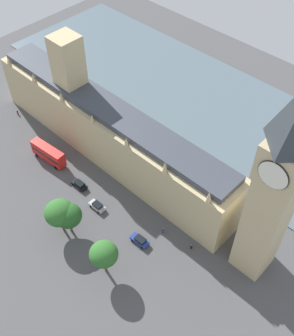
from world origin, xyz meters
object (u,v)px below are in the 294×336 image
at_px(parliament_building, 107,129).
at_px(plane_tree_midblock, 68,216).
at_px(pedestrian_far_end, 163,230).
at_px(plane_tree_by_river_gate, 59,213).
at_px(pedestrian_trailing, 17,112).
at_px(plane_tree_leading, 104,254).
at_px(pedestrian_opposite_hall, 191,247).
at_px(clock_tower, 278,186).
at_px(car_black_near_tower, 79,184).
at_px(car_blue_kerbside, 140,240).
at_px(double_decker_bus_under_trees, 48,153).
at_px(car_silver_corner, 97,206).

xyz_separation_m(parliament_building, plane_tree_midblock, (23.11, 12.26, -2.77)).
height_order(parliament_building, pedestrian_far_end, parliament_building).
relative_size(pedestrian_far_end, plane_tree_by_river_gate, 0.17).
xyz_separation_m(pedestrian_trailing, plane_tree_midblock, (15.29, 43.62, 5.18)).
height_order(parliament_building, plane_tree_leading, parliament_building).
bearing_deg(pedestrian_opposite_hall, plane_tree_by_river_gate, -67.52).
xyz_separation_m(clock_tower, car_black_near_tower, (11.92, -42.93, -24.60)).
height_order(clock_tower, pedestrian_far_end, clock_tower).
bearing_deg(car_black_near_tower, pedestrian_far_end, -82.42).
xyz_separation_m(plane_tree_midblock, plane_tree_leading, (1.36, 13.16, 0.77)).
bearing_deg(car_blue_kerbside, double_decker_bus_under_trees, 83.68).
bearing_deg(clock_tower, double_decker_bus_under_trees, -78.38).
distance_m(parliament_building, clock_tower, 49.40).
xyz_separation_m(pedestrian_far_end, pedestrian_opposite_hall, (-1.12, 7.41, -0.02)).
height_order(double_decker_bus_under_trees, car_silver_corner, double_decker_bus_under_trees).
bearing_deg(clock_tower, car_black_near_tower, -74.48).
bearing_deg(double_decker_bus_under_trees, car_black_near_tower, -97.36).
bearing_deg(clock_tower, pedestrian_opposite_hall, -60.66).
height_order(car_blue_kerbside, pedestrian_trailing, car_blue_kerbside).
bearing_deg(car_black_near_tower, plane_tree_leading, -119.75).
bearing_deg(plane_tree_leading, car_black_near_tower, -116.94).
height_order(car_blue_kerbside, pedestrian_far_end, car_blue_kerbside).
height_order(parliament_building, plane_tree_midblock, parliament_building).
bearing_deg(car_silver_corner, plane_tree_by_river_gate, 171.94).
distance_m(double_decker_bus_under_trees, car_black_near_tower, 12.88).
bearing_deg(clock_tower, plane_tree_midblock, -57.57).
height_order(pedestrian_trailing, plane_tree_leading, plane_tree_leading).
bearing_deg(car_silver_corner, plane_tree_leading, -127.13).
bearing_deg(pedestrian_far_end, parliament_building, -68.10).
bearing_deg(car_black_near_tower, plane_tree_by_river_gate, -149.24).
relative_size(double_decker_bus_under_trees, car_silver_corner, 2.48).
bearing_deg(pedestrian_trailing, pedestrian_far_end, -86.07).
relative_size(car_blue_kerbside, pedestrian_trailing, 2.91).
distance_m(car_silver_corner, plane_tree_leading, 17.77).
bearing_deg(car_silver_corner, parliament_building, 37.05).
bearing_deg(car_blue_kerbside, pedestrian_opposite_hall, -57.66).
height_order(double_decker_bus_under_trees, pedestrian_trailing, double_decker_bus_under_trees).
relative_size(pedestrian_far_end, plane_tree_leading, 0.17).
bearing_deg(plane_tree_midblock, plane_tree_leading, 84.10).
height_order(pedestrian_trailing, pedestrian_opposite_hall, pedestrian_trailing).
xyz_separation_m(car_black_near_tower, pedestrian_opposite_hall, (-5.55, 31.60, -0.21)).
height_order(pedestrian_far_end, plane_tree_midblock, plane_tree_midblock).
relative_size(double_decker_bus_under_trees, car_blue_kerbside, 2.37).
distance_m(pedestrian_far_end, plane_tree_leading, 16.83).
relative_size(clock_tower, car_blue_kerbside, 10.95).
height_order(double_decker_bus_under_trees, plane_tree_by_river_gate, plane_tree_by_river_gate).
bearing_deg(pedestrian_far_end, car_silver_corner, -30.32).
xyz_separation_m(car_black_near_tower, pedestrian_trailing, (-5.50, -34.85, -0.19)).
bearing_deg(car_silver_corner, plane_tree_midblock, -178.01).
relative_size(clock_tower, pedestrian_opposite_hall, 32.77).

